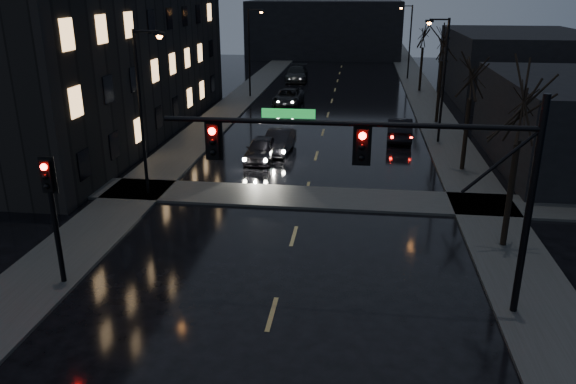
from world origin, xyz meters
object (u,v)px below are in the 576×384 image
(oncoming_car_c, at_px, (288,97))
(lead_car, at_px, (400,129))
(oncoming_car_b, at_px, (279,141))
(oncoming_car_d, at_px, (297,74))
(oncoming_car_a, at_px, (261,149))

(oncoming_car_c, relative_size, lead_car, 1.11)
(lead_car, bearing_deg, oncoming_car_c, -47.81)
(oncoming_car_b, bearing_deg, oncoming_car_c, 99.88)
(oncoming_car_c, relative_size, oncoming_car_d, 0.89)
(oncoming_car_b, height_order, oncoming_car_d, oncoming_car_d)
(oncoming_car_a, bearing_deg, oncoming_car_b, 68.97)
(oncoming_car_a, relative_size, oncoming_car_d, 0.71)
(oncoming_car_a, bearing_deg, lead_car, 36.66)
(oncoming_car_a, bearing_deg, oncoming_car_d, 94.04)
(oncoming_car_d, bearing_deg, oncoming_car_b, -88.43)
(oncoming_car_a, relative_size, oncoming_car_b, 0.97)
(oncoming_car_b, height_order, lead_car, lead_car)
(oncoming_car_a, distance_m, lead_car, 10.36)
(oncoming_car_b, distance_m, lead_car, 8.72)
(lead_car, bearing_deg, oncoming_car_a, 37.75)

